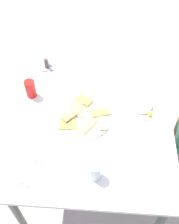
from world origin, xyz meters
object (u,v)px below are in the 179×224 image
drinking_glass (95,171)px  soda_can (30,89)px  spoon (33,173)px  condiment_caddy (47,64)px  fork (27,173)px  paper_napkin (30,173)px  pide_platter (84,116)px  salad_plate_greens (143,107)px  dining_table (93,120)px

drinking_glass → soda_can: bearing=-140.7°
soda_can → spoon: 0.57m
condiment_caddy → spoon: bearing=4.7°
condiment_caddy → fork: bearing=2.2°
drinking_glass → paper_napkin: 0.35m
drinking_glass → paper_napkin: (0.01, -0.34, -0.06)m
soda_can → drinking_glass: bearing=39.3°
soda_can → condiment_caddy: (-0.28, 0.05, -0.04)m
pide_platter → soda_can: bearing=-114.5°
soda_can → fork: soda_can is taller
pide_platter → salad_plate_greens: 0.38m
paper_napkin → fork: size_ratio=0.72×
pide_platter → salad_plate_greens: bearing=104.8°
soda_can → pide_platter: bearing=65.5°
soda_can → drinking_glass: (0.54, 0.44, -0.00)m
pide_platter → condiment_caddy: bearing=-145.8°
dining_table → paper_napkin: size_ratio=10.00×
dining_table → drinking_glass: size_ratio=10.48×
soda_can → spoon: size_ratio=0.72×
paper_napkin → spoon: spoon is taller
soda_can → condiment_caddy: soda_can is taller
drinking_glass → pide_platter: bearing=-166.7°
drinking_glass → fork: size_ratio=0.69×
soda_can → fork: 0.56m
salad_plate_greens → soda_can: size_ratio=1.61×
salad_plate_greens → paper_napkin: (0.49, -0.61, -0.02)m
salad_plate_greens → drinking_glass: (0.48, -0.27, 0.04)m
dining_table → paper_napkin: bearing=-35.7°
paper_napkin → fork: fork is taller
fork → spoon: 0.04m
fork → spoon: same height
dining_table → spoon: bearing=-34.1°
fork → drinking_glass: bearing=109.7°
pide_platter → fork: (0.39, -0.27, -0.01)m
spoon → pide_platter: bearing=164.6°
dining_table → salad_plate_greens: (-0.06, 0.31, 0.09)m
salad_plate_greens → condiment_caddy: bearing=-117.3°
salad_plate_greens → fork: size_ratio=1.18×
dining_table → drinking_glass: 0.44m
drinking_glass → condiment_caddy: (-0.82, -0.39, -0.03)m
salad_plate_greens → paper_napkin: size_ratio=1.64×
fork → condiment_caddy: 0.83m
paper_napkin → spoon: (0.00, 0.02, 0.00)m
fork → soda_can: bearing=-152.8°
drinking_glass → fork: (0.01, -0.36, -0.05)m
soda_can → fork: (0.55, 0.09, -0.06)m
salad_plate_greens → condiment_caddy: size_ratio=1.79×
dining_table → pide_platter: bearing=-57.8°
salad_plate_greens → fork: bearing=-52.4°
paper_napkin → soda_can: bearing=-169.3°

